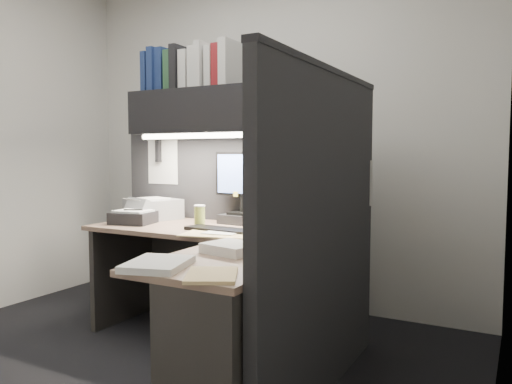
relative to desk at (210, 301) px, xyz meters
The scene contains 22 objects.
floor 0.61m from the desk, behind, with size 3.50×3.50×0.00m, color black.
wall_back 1.81m from the desk, 105.82° to the left, with size 3.50×0.04×2.70m, color silver.
wall_right 1.61m from the desk, ahead, with size 0.04×3.00×2.70m, color silver.
partition_back 1.07m from the desk, 113.00° to the left, with size 1.90×0.06×1.60m, color black.
partition_right 0.68m from the desk, 18.19° to the left, with size 0.06×1.50×1.60m, color black.
desk is the anchor object (origin of this frame).
overhead_shelf 1.33m from the desk, 111.79° to the left, with size 1.55×0.34×0.30m, color black.
task_light_tube 1.12m from the desk, 116.16° to the left, with size 0.04×0.04×1.32m, color white.
monitor 0.99m from the desk, 107.64° to the left, with size 0.46×0.23×0.49m.
keyboard 0.60m from the desk, 117.58° to the left, with size 0.44×0.15×0.02m, color black.
mousepad 0.52m from the desk, 62.28° to the left, with size 0.23×0.20×0.00m, color navy.
mouse 0.51m from the desk, 63.77° to the left, with size 0.06×0.09×0.03m, color black.
telephone 0.77m from the desk, 71.35° to the left, with size 0.23×0.25×0.10m, color beige.
coffee_cup 0.82m from the desk, 128.78° to the left, with size 0.07×0.07×0.13m, color #BDD053.
printer 1.31m from the desk, 143.12° to the left, with size 0.37×0.31×0.15m, color gray.
notebook_stack 1.11m from the desk, 153.46° to the left, with size 0.27×0.23×0.08m, color black.
open_folder 0.49m from the desk, 114.38° to the left, with size 0.44×0.29×0.01m, color #E3C480.
paper_stack_a 0.37m from the desk, 23.60° to the right, with size 0.25×0.21×0.05m, color white.
paper_stack_b 0.59m from the desk, 81.86° to the right, with size 0.24×0.30×0.03m, color white.
manila_stack 0.70m from the desk, 55.52° to the right, with size 0.19×0.25×0.01m, color #E3C480.
binder_row 1.68m from the desk, 130.75° to the left, with size 0.71×0.26×0.31m.
pinned_papers 0.83m from the desk, 90.40° to the left, with size 1.76×1.31×0.51m.
Camera 1 is at (1.85, -2.13, 1.21)m, focal length 35.00 mm.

